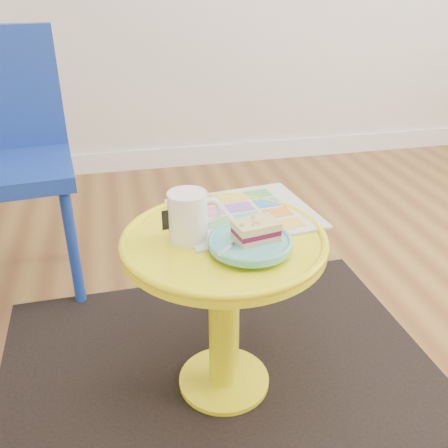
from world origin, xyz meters
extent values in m
plane|color=brown|center=(0.00, 0.00, 0.00)|extent=(4.00, 4.00, 0.00)
cube|color=white|center=(0.00, 1.99, 0.06)|extent=(4.00, 0.02, 0.12)
cube|color=black|center=(-0.56, 0.16, 0.00)|extent=(1.32, 1.13, 0.01)
cylinder|color=yellow|center=(-0.56, 0.16, 0.01)|extent=(0.26, 0.26, 0.02)
cylinder|color=yellow|center=(-0.56, 0.16, 0.24)|extent=(0.08, 0.08, 0.44)
cylinder|color=yellow|center=(-0.56, 0.16, 0.48)|extent=(0.52, 0.52, 0.03)
cylinder|color=#173599|center=(-0.98, 0.68, 0.22)|extent=(0.04, 0.04, 0.43)
cylinder|color=#173599|center=(-1.01, 1.00, 0.22)|extent=(0.04, 0.04, 0.43)
cube|color=#173599|center=(-1.16, 0.82, 0.47)|extent=(0.45, 0.45, 0.05)
cube|color=#173599|center=(-1.17, 1.01, 0.71)|extent=(0.41, 0.08, 0.43)
cube|color=silver|center=(-0.47, 0.28, 0.49)|extent=(0.41, 0.36, 0.01)
cylinder|color=white|center=(-0.64, 0.18, 0.55)|extent=(0.10, 0.10, 0.13)
torus|color=white|center=(-0.59, 0.19, 0.56)|extent=(0.07, 0.02, 0.07)
cylinder|color=#D1B78C|center=(-0.64, 0.18, 0.61)|extent=(0.09, 0.09, 0.01)
cylinder|color=#59BCBB|center=(-0.51, 0.09, 0.50)|extent=(0.08, 0.08, 0.01)
cylinder|color=#59BCBB|center=(-0.51, 0.09, 0.51)|extent=(0.20, 0.20, 0.02)
cube|color=#D3BC8C|center=(-0.49, 0.09, 0.53)|extent=(0.11, 0.09, 0.01)
cube|color=maroon|center=(-0.49, 0.09, 0.54)|extent=(0.11, 0.09, 0.01)
cube|color=#EADB8C|center=(-0.49, 0.09, 0.56)|extent=(0.11, 0.09, 0.02)
cube|color=silver|center=(-0.55, 0.07, 0.52)|extent=(0.09, 0.09, 0.00)
cube|color=silver|center=(-0.50, 0.12, 0.52)|extent=(0.04, 0.04, 0.00)
camera|label=1|loc=(-0.80, -0.90, 1.10)|focal=40.00mm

